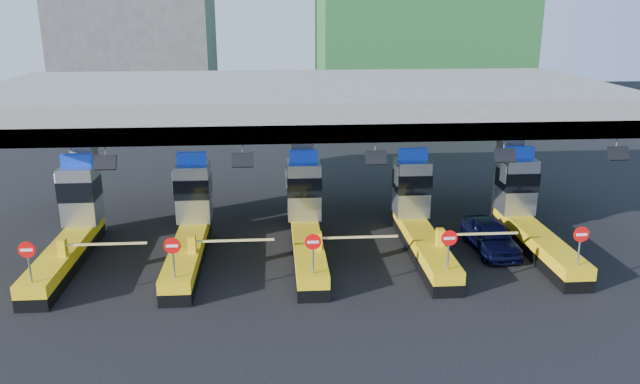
{
  "coord_description": "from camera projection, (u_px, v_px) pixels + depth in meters",
  "views": [
    {
      "loc": [
        -1.33,
        -25.53,
        10.44
      ],
      "look_at": [
        0.6,
        0.0,
        2.72
      ],
      "focal_mm": 35.0,
      "sensor_mm": 36.0,
      "label": 1
    }
  ],
  "objects": [
    {
      "name": "toll_lane_left",
      "position": [
        191.0,
        222.0,
        26.98
      ],
      "size": [
        4.43,
        8.0,
        4.16
      ],
      "color": "black",
      "rests_on": "ground"
    },
    {
      "name": "ground",
      "position": [
        306.0,
        251.0,
        27.48
      ],
      "size": [
        120.0,
        120.0,
        0.0
      ],
      "primitive_type": "plane",
      "color": "black",
      "rests_on": "ground"
    },
    {
      "name": "bg_building_concrete",
      "position": [
        135.0,
        20.0,
        58.24
      ],
      "size": [
        14.0,
        10.0,
        18.0
      ],
      "primitive_type": "cube",
      "color": "#4C4C49",
      "rests_on": "ground"
    },
    {
      "name": "toll_lane_far_right",
      "position": [
        527.0,
        214.0,
        28.07
      ],
      "size": [
        4.43,
        8.0,
        4.16
      ],
      "color": "black",
      "rests_on": "ground"
    },
    {
      "name": "toll_lane_right",
      "position": [
        418.0,
        216.0,
        27.71
      ],
      "size": [
        4.43,
        8.0,
        4.16
      ],
      "color": "black",
      "rests_on": "ground"
    },
    {
      "name": "toll_lane_far_left",
      "position": [
        72.0,
        225.0,
        26.62
      ],
      "size": [
        4.43,
        8.0,
        4.16
      ],
      "color": "black",
      "rests_on": "ground"
    },
    {
      "name": "van",
      "position": [
        491.0,
        236.0,
        27.34
      ],
      "size": [
        1.79,
        4.16,
        1.4
      ],
      "primitive_type": "imported",
      "rotation": [
        0.0,
        0.0,
        0.03
      ],
      "color": "black",
      "rests_on": "ground"
    },
    {
      "name": "toll_canopy",
      "position": [
        302.0,
        103.0,
        28.45
      ],
      "size": [
        28.0,
        12.09,
        7.0
      ],
      "color": "slate",
      "rests_on": "ground"
    },
    {
      "name": "toll_lane_center",
      "position": [
        306.0,
        219.0,
        27.34
      ],
      "size": [
        4.43,
        8.0,
        4.16
      ],
      "color": "black",
      "rests_on": "ground"
    }
  ]
}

